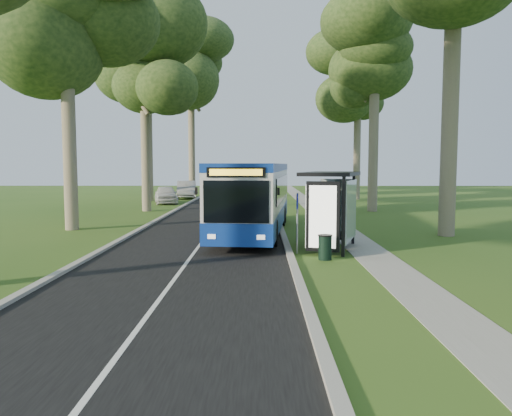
{
  "coord_description": "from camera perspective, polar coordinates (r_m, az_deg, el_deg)",
  "views": [
    {
      "loc": [
        -1.08,
        -16.77,
        3.26
      ],
      "look_at": [
        -1.22,
        2.25,
        1.6
      ],
      "focal_mm": 35.0,
      "sensor_mm": 36.0,
      "label": 1
    }
  ],
  "objects": [
    {
      "name": "tree_east_c",
      "position": [
        36.5,
        13.48,
        17.19
      ],
      "size": [
        5.2,
        5.2,
        14.92
      ],
      "color": "#7A6B56",
      "rests_on": "ground"
    },
    {
      "name": "bus",
      "position": [
        23.59,
        -0.17,
        1.22
      ],
      "size": [
        3.77,
        12.65,
        3.3
      ],
      "rotation": [
        0.0,
        0.0,
        -0.09
      ],
      "color": "silver",
      "rests_on": "ground"
    },
    {
      "name": "tree_west_e",
      "position": [
        56.07,
        -7.45,
        14.66
      ],
      "size": [
        5.2,
        5.2,
        17.18
      ],
      "color": "#7A6B56",
      "rests_on": "ground"
    },
    {
      "name": "bus_shelter",
      "position": [
        18.86,
        9.18,
        1.44
      ],
      "size": [
        2.82,
        3.87,
        2.98
      ],
      "rotation": [
        0.0,
        0.0,
        -0.3
      ],
      "color": "black",
      "rests_on": "ground"
    },
    {
      "name": "tree_west_b",
      "position": [
        27.56,
        -20.99,
        20.65
      ],
      "size": [
        5.2,
        5.2,
        14.64
      ],
      "color": "#7A6B56",
      "rests_on": "ground"
    },
    {
      "name": "road",
      "position": [
        27.08,
        -4.72,
        -1.92
      ],
      "size": [
        7.0,
        100.0,
        0.02
      ],
      "primitive_type": "cube",
      "color": "black",
      "rests_on": "ground"
    },
    {
      "name": "centre_line",
      "position": [
        27.08,
        -4.72,
        -1.89
      ],
      "size": [
        0.12,
        100.0,
        0.0
      ],
      "primitive_type": "cube",
      "color": "white",
      "rests_on": "road"
    },
    {
      "name": "footpath",
      "position": [
        27.28,
        9.02,
        -1.91
      ],
      "size": [
        1.5,
        100.0,
        0.02
      ],
      "primitive_type": "cube",
      "color": "gray",
      "rests_on": "ground"
    },
    {
      "name": "litter_bin",
      "position": [
        17.31,
        7.9,
        -4.45
      ],
      "size": [
        0.49,
        0.49,
        0.87
      ],
      "rotation": [
        0.0,
        0.0,
        -0.22
      ],
      "color": "black",
      "rests_on": "ground"
    },
    {
      "name": "tree_east_d",
      "position": [
        48.2,
        11.59,
        13.58
      ],
      "size": [
        5.2,
        5.2,
        14.22
      ],
      "color": "#7A6B56",
      "rests_on": "ground"
    },
    {
      "name": "ground",
      "position": [
        17.12,
        4.05,
        -6.0
      ],
      "size": [
        120.0,
        120.0,
        0.0
      ],
      "primitive_type": "plane",
      "color": "#2F531A",
      "rests_on": "ground"
    },
    {
      "name": "kerb_west",
      "position": [
        27.6,
        -11.98,
        -1.78
      ],
      "size": [
        0.25,
        100.0,
        0.12
      ],
      "primitive_type": "cube",
      "color": "#9E9B93",
      "rests_on": "ground"
    },
    {
      "name": "bus_stop_sign",
      "position": [
        18.26,
        4.75,
        -0.83
      ],
      "size": [
        0.1,
        0.32,
        2.24
      ],
      "rotation": [
        0.0,
        0.0,
        -0.15
      ],
      "color": "gray",
      "rests_on": "ground"
    },
    {
      "name": "kerb_east",
      "position": [
        26.98,
        2.7,
        -1.83
      ],
      "size": [
        0.25,
        100.0,
        0.12
      ],
      "primitive_type": "cube",
      "color": "#9E9B93",
      "rests_on": "ground"
    },
    {
      "name": "car_white",
      "position": [
        42.47,
        -10.25,
        1.53
      ],
      "size": [
        2.8,
        4.72,
        1.5
      ],
      "primitive_type": "imported",
      "rotation": [
        0.0,
        0.0,
        0.25
      ],
      "color": "silver",
      "rests_on": "ground"
    },
    {
      "name": "tree_west_c",
      "position": [
        36.25,
        -12.67,
        15.22
      ],
      "size": [
        5.2,
        5.2,
        13.17
      ],
      "color": "#7A6B56",
      "rests_on": "ground"
    },
    {
      "name": "car_silver",
      "position": [
        48.7,
        -7.94,
        2.1
      ],
      "size": [
        2.47,
        5.31,
        1.68
      ],
      "primitive_type": "imported",
      "rotation": [
        0.0,
        0.0,
        0.14
      ],
      "color": "#A2A4A9",
      "rests_on": "ground"
    },
    {
      "name": "tree_west_d",
      "position": [
        46.65,
        -12.33,
        15.46
      ],
      "size": [
        5.2,
        5.2,
        15.97
      ],
      "color": "#7A6B56",
      "rests_on": "ground"
    }
  ]
}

